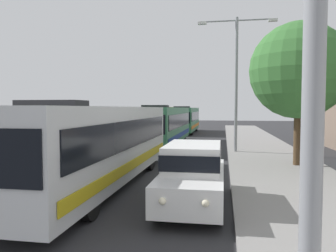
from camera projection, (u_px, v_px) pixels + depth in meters
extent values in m
cube|color=silver|center=(102.00, 142.00, 12.47)|extent=(2.50, 12.19, 2.70)
cube|color=black|center=(134.00, 133.00, 12.24)|extent=(0.04, 11.21, 1.00)
cube|color=black|center=(71.00, 132.00, 12.67)|extent=(0.04, 11.21, 1.00)
cube|color=gold|center=(135.00, 163.00, 12.30)|extent=(0.03, 11.58, 0.36)
cube|color=black|center=(52.00, 103.00, 8.80)|extent=(1.75, 0.90, 0.16)
cylinder|color=black|center=(90.00, 202.00, 8.63)|extent=(0.28, 1.00, 1.00)
cylinder|color=black|center=(15.00, 198.00, 9.01)|extent=(0.28, 1.00, 1.00)
cylinder|color=black|center=(150.00, 160.00, 15.65)|extent=(0.28, 1.00, 1.00)
cylinder|color=black|center=(106.00, 159.00, 16.02)|extent=(0.28, 1.00, 1.00)
cube|color=#33724C|center=(165.00, 124.00, 25.80)|extent=(2.50, 12.40, 2.70)
cube|color=black|center=(181.00, 120.00, 25.56)|extent=(0.04, 11.41, 1.00)
cube|color=black|center=(149.00, 120.00, 25.99)|extent=(0.04, 11.41, 1.00)
cube|color=black|center=(147.00, 125.00, 19.66)|extent=(2.30, 0.04, 1.20)
cube|color=navy|center=(181.00, 135.00, 25.62)|extent=(0.03, 11.78, 0.36)
cube|color=black|center=(155.00, 106.00, 22.06)|extent=(1.75, 0.90, 0.16)
cylinder|color=black|center=(171.00, 145.00, 21.89)|extent=(0.28, 1.00, 1.00)
cylinder|color=black|center=(139.00, 144.00, 22.27)|extent=(0.28, 1.00, 1.00)
cylinder|color=black|center=(184.00, 136.00, 29.03)|extent=(0.28, 1.00, 1.00)
cylinder|color=black|center=(160.00, 136.00, 29.40)|extent=(0.28, 1.00, 1.00)
cube|color=#33724C|center=(185.00, 119.00, 39.38)|extent=(2.50, 10.66, 2.70)
cube|color=black|center=(196.00, 116.00, 39.14)|extent=(0.04, 9.81, 1.00)
cube|color=black|center=(175.00, 116.00, 39.57)|extent=(0.04, 9.81, 1.00)
cube|color=black|center=(179.00, 118.00, 34.10)|extent=(2.30, 0.04, 1.20)
cube|color=orange|center=(196.00, 125.00, 39.21)|extent=(0.03, 10.13, 0.36)
cube|color=black|center=(182.00, 107.00, 36.15)|extent=(1.75, 0.90, 0.16)
cylinder|color=black|center=(191.00, 131.00, 36.01)|extent=(0.28, 1.00, 1.00)
cylinder|color=black|center=(172.00, 130.00, 36.38)|extent=(0.28, 1.00, 1.00)
cylinder|color=black|center=(196.00, 127.00, 42.14)|extent=(0.28, 1.00, 1.00)
cylinder|color=black|center=(179.00, 127.00, 42.51)|extent=(0.28, 1.00, 1.00)
cube|color=white|center=(193.00, 183.00, 9.87)|extent=(1.84, 4.65, 0.80)
cube|color=white|center=(193.00, 157.00, 9.98)|extent=(1.62, 2.70, 0.80)
cube|color=black|center=(193.00, 157.00, 9.98)|extent=(1.66, 2.79, 0.44)
sphere|color=#F9EFCC|center=(162.00, 201.00, 7.64)|extent=(0.18, 0.18, 0.18)
sphere|color=#F9EFCC|center=(205.00, 203.00, 7.47)|extent=(0.18, 0.18, 0.18)
cylinder|color=black|center=(157.00, 208.00, 8.61)|extent=(0.22, 0.70, 0.70)
cylinder|color=black|center=(219.00, 211.00, 8.33)|extent=(0.22, 0.70, 0.70)
cylinder|color=black|center=(174.00, 183.00, 11.45)|extent=(0.22, 0.70, 0.70)
cylinder|color=black|center=(220.00, 185.00, 11.17)|extent=(0.22, 0.70, 0.70)
cube|color=black|center=(156.00, 121.00, 38.30)|extent=(2.30, 1.80, 2.20)
cube|color=gold|center=(162.00, 117.00, 42.34)|extent=(2.35, 6.46, 2.70)
cube|color=black|center=(154.00, 119.00, 37.38)|extent=(2.07, 0.04, 0.90)
cylinder|color=black|center=(147.00, 130.00, 38.53)|extent=(0.26, 0.90, 0.90)
cylinder|color=black|center=(164.00, 130.00, 38.18)|extent=(0.26, 0.90, 0.90)
cylinder|color=black|center=(157.00, 127.00, 43.94)|extent=(0.26, 0.90, 0.90)
cylinder|color=black|center=(172.00, 127.00, 43.59)|extent=(0.26, 0.90, 0.90)
cylinder|color=gray|center=(236.00, 85.00, 21.09)|extent=(0.20, 0.20, 8.71)
cylinder|color=gray|center=(219.00, 21.00, 21.05)|extent=(2.23, 0.10, 0.10)
cube|color=silver|center=(202.00, 23.00, 21.24)|extent=(0.56, 0.28, 0.16)
cylinder|color=gray|center=(255.00, 20.00, 20.67)|extent=(2.23, 0.10, 0.10)
cube|color=silver|center=(273.00, 20.00, 20.49)|extent=(0.56, 0.28, 0.16)
cylinder|color=#4C3823|center=(297.00, 137.00, 16.18)|extent=(0.32, 0.32, 2.80)
sphere|color=#387033|center=(298.00, 70.00, 16.00)|extent=(4.77, 4.77, 4.77)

